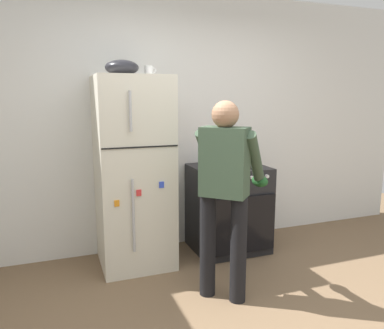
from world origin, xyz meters
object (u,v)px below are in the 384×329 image
at_px(stove_range, 228,208).
at_px(coffee_mug, 149,71).
at_px(refrigerator, 134,173).
at_px(mixing_bowl, 122,68).
at_px(person_cook, 225,183).
at_px(red_pot, 217,163).
at_px(pepper_mill, 245,153).

relative_size(stove_range, coffee_mug, 8.15).
distance_m(refrigerator, mixing_bowl, 0.98).
distance_m(refrigerator, person_cook, 1.04).
bearing_deg(red_pot, person_cook, -109.78).
bearing_deg(coffee_mug, person_cook, -68.58).
bearing_deg(stove_range, coffee_mug, 175.82).
height_order(person_cook, coffee_mug, coffee_mug).
bearing_deg(stove_range, mixing_bowl, 179.46).
bearing_deg(refrigerator, pepper_mill, 8.70).
relative_size(person_cook, red_pot, 4.72).
xyz_separation_m(coffee_mug, mixing_bowl, (-0.26, -0.05, 0.02)).
distance_m(stove_range, red_pot, 0.54).
height_order(stove_range, pepper_mill, pepper_mill).
bearing_deg(stove_range, refrigerator, 179.43).
distance_m(refrigerator, stove_range, 1.11).
bearing_deg(pepper_mill, person_cook, -125.04).
height_order(person_cook, pepper_mill, person_cook).
xyz_separation_m(person_cook, mixing_bowl, (-0.63, 0.88, 0.93)).
xyz_separation_m(refrigerator, person_cook, (0.55, -0.88, 0.04)).
distance_m(pepper_mill, mixing_bowl, 1.66).
xyz_separation_m(red_pot, coffee_mug, (-0.67, 0.10, 0.90)).
relative_size(coffee_mug, mixing_bowl, 0.37).
height_order(refrigerator, pepper_mill, refrigerator).
height_order(refrigerator, person_cook, refrigerator).
xyz_separation_m(stove_range, red_pot, (-0.16, -0.04, 0.51)).
height_order(red_pot, pepper_mill, pepper_mill).
bearing_deg(mixing_bowl, coffee_mug, 10.78).
bearing_deg(stove_range, pepper_mill, 35.04).
bearing_deg(refrigerator, coffee_mug, 15.40).
relative_size(pepper_mill, mixing_bowl, 0.58).
relative_size(stove_range, red_pot, 2.70).
bearing_deg(mixing_bowl, stove_range, -0.54).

